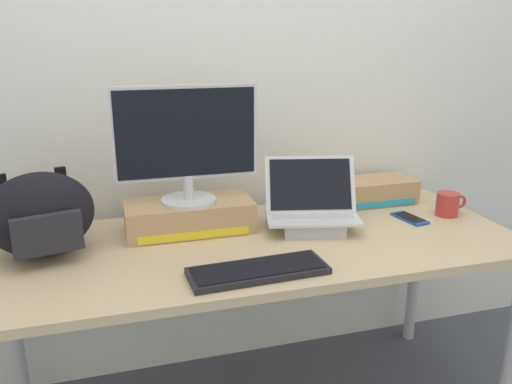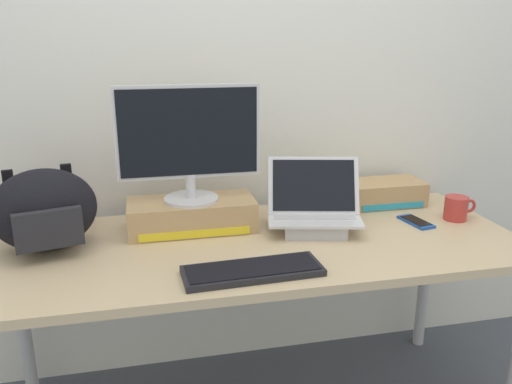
{
  "view_description": "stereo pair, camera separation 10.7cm",
  "coord_description": "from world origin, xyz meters",
  "px_view_note": "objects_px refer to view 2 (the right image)",
  "views": [
    {
      "loc": [
        -0.47,
        -1.62,
        1.44
      ],
      "look_at": [
        0.0,
        0.0,
        0.92
      ],
      "focal_mm": 36.37,
      "sensor_mm": 36.0,
      "label": 1
    },
    {
      "loc": [
        -0.37,
        -1.65,
        1.44
      ],
      "look_at": [
        0.0,
        0.0,
        0.92
      ],
      "focal_mm": 36.37,
      "sensor_mm": 36.0,
      "label": 2
    }
  ],
  "objects_px": {
    "desktop_monitor": "(189,141)",
    "coffee_mug": "(457,208)",
    "toner_box_yellow": "(192,215)",
    "messenger_backpack": "(44,210)",
    "plush_toy": "(78,213)",
    "toner_box_cyan": "(384,193)",
    "open_laptop": "(314,216)",
    "external_keyboard": "(253,271)",
    "cell_phone": "(416,222)"
  },
  "relations": [
    {
      "from": "toner_box_yellow",
      "to": "messenger_backpack",
      "type": "distance_m",
      "value": 0.51
    },
    {
      "from": "external_keyboard",
      "to": "toner_box_cyan",
      "type": "bearing_deg",
      "value": 35.36
    },
    {
      "from": "coffee_mug",
      "to": "plush_toy",
      "type": "xyz_separation_m",
      "value": [
        -1.43,
        0.26,
        0.0
      ]
    },
    {
      "from": "external_keyboard",
      "to": "cell_phone",
      "type": "height_order",
      "value": "external_keyboard"
    },
    {
      "from": "open_laptop",
      "to": "coffee_mug",
      "type": "height_order",
      "value": "open_laptop"
    },
    {
      "from": "desktop_monitor",
      "to": "plush_toy",
      "type": "relative_size",
      "value": 5.38
    },
    {
      "from": "external_keyboard",
      "to": "coffee_mug",
      "type": "distance_m",
      "value": 0.93
    },
    {
      "from": "toner_box_yellow",
      "to": "coffee_mug",
      "type": "distance_m",
      "value": 1.02
    },
    {
      "from": "toner_box_yellow",
      "to": "desktop_monitor",
      "type": "bearing_deg",
      "value": -90.64
    },
    {
      "from": "toner_box_yellow",
      "to": "messenger_backpack",
      "type": "bearing_deg",
      "value": -171.14
    },
    {
      "from": "plush_toy",
      "to": "toner_box_cyan",
      "type": "relative_size",
      "value": 0.3
    },
    {
      "from": "external_keyboard",
      "to": "coffee_mug",
      "type": "relative_size",
      "value": 3.28
    },
    {
      "from": "desktop_monitor",
      "to": "coffee_mug",
      "type": "distance_m",
      "value": 1.06
    },
    {
      "from": "coffee_mug",
      "to": "cell_phone",
      "type": "relative_size",
      "value": 0.82
    },
    {
      "from": "toner_box_yellow",
      "to": "open_laptop",
      "type": "height_order",
      "value": "open_laptop"
    },
    {
      "from": "external_keyboard",
      "to": "coffee_mug",
      "type": "bearing_deg",
      "value": 16.06
    },
    {
      "from": "messenger_backpack",
      "to": "toner_box_cyan",
      "type": "distance_m",
      "value": 1.34
    },
    {
      "from": "desktop_monitor",
      "to": "toner_box_cyan",
      "type": "relative_size",
      "value": 1.59
    },
    {
      "from": "external_keyboard",
      "to": "messenger_backpack",
      "type": "bearing_deg",
      "value": 149.09
    },
    {
      "from": "open_laptop",
      "to": "messenger_backpack",
      "type": "xyz_separation_m",
      "value": [
        -0.93,
        0.03,
        0.08
      ]
    },
    {
      "from": "cell_phone",
      "to": "toner_box_cyan",
      "type": "height_order",
      "value": "toner_box_cyan"
    },
    {
      "from": "messenger_backpack",
      "to": "toner_box_cyan",
      "type": "relative_size",
      "value": 1.2
    },
    {
      "from": "toner_box_yellow",
      "to": "external_keyboard",
      "type": "distance_m",
      "value": 0.44
    },
    {
      "from": "toner_box_yellow",
      "to": "coffee_mug",
      "type": "height_order",
      "value": "toner_box_yellow"
    },
    {
      "from": "cell_phone",
      "to": "toner_box_cyan",
      "type": "distance_m",
      "value": 0.25
    },
    {
      "from": "external_keyboard",
      "to": "cell_phone",
      "type": "xyz_separation_m",
      "value": [
        0.7,
        0.29,
        -0.01
      ]
    },
    {
      "from": "desktop_monitor",
      "to": "messenger_backpack",
      "type": "bearing_deg",
      "value": -170.8
    },
    {
      "from": "plush_toy",
      "to": "toner_box_cyan",
      "type": "distance_m",
      "value": 1.24
    },
    {
      "from": "toner_box_cyan",
      "to": "cell_phone",
      "type": "bearing_deg",
      "value": -85.99
    },
    {
      "from": "toner_box_cyan",
      "to": "desktop_monitor",
      "type": "bearing_deg",
      "value": -171.64
    },
    {
      "from": "plush_toy",
      "to": "toner_box_cyan",
      "type": "height_order",
      "value": "toner_box_cyan"
    },
    {
      "from": "toner_box_yellow",
      "to": "messenger_backpack",
      "type": "height_order",
      "value": "messenger_backpack"
    },
    {
      "from": "desktop_monitor",
      "to": "external_keyboard",
      "type": "height_order",
      "value": "desktop_monitor"
    },
    {
      "from": "open_laptop",
      "to": "external_keyboard",
      "type": "bearing_deg",
      "value": -120.69
    },
    {
      "from": "toner_box_yellow",
      "to": "toner_box_cyan",
      "type": "bearing_deg",
      "value": 8.28
    },
    {
      "from": "desktop_monitor",
      "to": "coffee_mug",
      "type": "height_order",
      "value": "desktop_monitor"
    },
    {
      "from": "messenger_backpack",
      "to": "plush_toy",
      "type": "height_order",
      "value": "messenger_backpack"
    },
    {
      "from": "desktop_monitor",
      "to": "messenger_backpack",
      "type": "relative_size",
      "value": 1.33
    },
    {
      "from": "open_laptop",
      "to": "messenger_backpack",
      "type": "distance_m",
      "value": 0.94
    },
    {
      "from": "open_laptop",
      "to": "external_keyboard",
      "type": "distance_m",
      "value": 0.43
    },
    {
      "from": "open_laptop",
      "to": "toner_box_cyan",
      "type": "xyz_separation_m",
      "value": [
        0.39,
        0.23,
        -0.0
      ]
    },
    {
      "from": "coffee_mug",
      "to": "toner_box_cyan",
      "type": "xyz_separation_m",
      "value": [
        -0.19,
        0.24,
        0.0
      ]
    },
    {
      "from": "open_laptop",
      "to": "messenger_backpack",
      "type": "bearing_deg",
      "value": -168.67
    },
    {
      "from": "cell_phone",
      "to": "external_keyboard",
      "type": "bearing_deg",
      "value": -168.07
    },
    {
      "from": "cell_phone",
      "to": "messenger_backpack",
      "type": "bearing_deg",
      "value": 167.35
    },
    {
      "from": "cell_phone",
      "to": "toner_box_cyan",
      "type": "bearing_deg",
      "value": 83.4
    },
    {
      "from": "open_laptop",
      "to": "desktop_monitor",
      "type": "bearing_deg",
      "value": 179.65
    },
    {
      "from": "open_laptop",
      "to": "cell_phone",
      "type": "height_order",
      "value": "open_laptop"
    },
    {
      "from": "plush_toy",
      "to": "open_laptop",
      "type": "bearing_deg",
      "value": -16.05
    },
    {
      "from": "open_laptop",
      "to": "external_keyboard",
      "type": "xyz_separation_m",
      "value": [
        -0.3,
        -0.31,
        -0.04
      ]
    }
  ]
}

